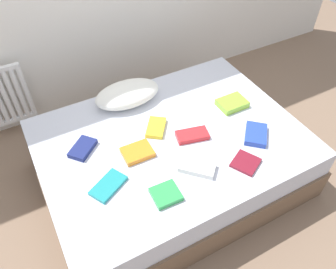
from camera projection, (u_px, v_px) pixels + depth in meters
ground_plane at (171, 177)px, 2.88m from camera, size 8.00×8.00×0.00m
bed at (171, 158)px, 2.71m from camera, size 2.00×1.50×0.50m
radiator at (2, 98)px, 2.96m from camera, size 0.47×0.04×0.59m
pillow at (127, 94)px, 2.77m from camera, size 0.55×0.33×0.16m
textbook_teal at (108, 186)px, 2.19m from camera, size 0.28×0.24×0.03m
textbook_red at (192, 135)px, 2.51m from camera, size 0.26×0.18×0.04m
textbook_blue at (256, 134)px, 2.51m from camera, size 0.27×0.28×0.04m
textbook_white at (197, 167)px, 2.29m from camera, size 0.27×0.27×0.04m
textbook_navy at (83, 148)px, 2.42m from camera, size 0.24×0.24×0.04m
textbook_orange at (137, 152)px, 2.39m from camera, size 0.22×0.17×0.04m
textbook_yellow at (156, 127)px, 2.57m from camera, size 0.23×0.25×0.03m
textbook_maroon at (246, 163)px, 2.33m from camera, size 0.24×0.23×0.02m
textbook_lime at (232, 103)px, 2.76m from camera, size 0.23×0.18×0.05m
textbook_green at (166, 194)px, 2.14m from camera, size 0.18×0.17×0.04m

